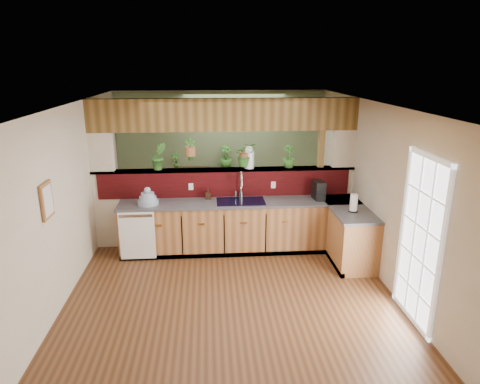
{
  "coord_description": "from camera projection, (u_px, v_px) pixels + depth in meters",
  "views": [
    {
      "loc": [
        -0.29,
        -5.95,
        3.17
      ],
      "look_at": [
        0.22,
        0.7,
        1.15
      ],
      "focal_mm": 32.0,
      "sensor_mm": 36.0,
      "label": 1
    }
  ],
  "objects": [
    {
      "name": "soap_dispenser",
      "position": [
        208.0,
        194.0,
        7.39
      ],
      "size": [
        0.09,
        0.09,
        0.2
      ],
      "primitive_type": "imported",
      "rotation": [
        0.0,
        0.0,
        0.01
      ],
      "color": "#3A2115",
      "rests_on": "countertop"
    },
    {
      "name": "navy_sink",
      "position": [
        241.0,
        206.0,
        7.32
      ],
      "size": [
        0.82,
        0.5,
        0.18
      ],
      "color": "black",
      "rests_on": "countertop"
    },
    {
      "name": "dish_stack",
      "position": [
        148.0,
        199.0,
        7.11
      ],
      "size": [
        0.35,
        0.35,
        0.3
      ],
      "color": "#8F9FB9",
      "rests_on": "countertop"
    },
    {
      "name": "paper_towel",
      "position": [
        354.0,
        203.0,
        6.76
      ],
      "size": [
        0.14,
        0.14,
        0.31
      ],
      "color": "black",
      "rests_on": "countertop"
    },
    {
      "name": "countertop",
      "position": [
        275.0,
        227.0,
        7.37
      ],
      "size": [
        4.14,
        1.52,
        0.9
      ],
      "color": "brown",
      "rests_on": "ground"
    },
    {
      "name": "ground",
      "position": [
        230.0,
        276.0,
        6.61
      ],
      "size": [
        4.6,
        7.0,
        0.01
      ],
      "primitive_type": "cube",
      "color": "#4F2E18",
      "rests_on": "ground"
    },
    {
      "name": "faucet",
      "position": [
        241.0,
        184.0,
        7.37
      ],
      "size": [
        0.22,
        0.22,
        0.5
      ],
      "color": "#B7B7B2",
      "rests_on": "countertop"
    },
    {
      "name": "ceiling",
      "position": [
        228.0,
        106.0,
        5.86
      ],
      "size": [
        4.6,
        7.0,
        0.01
      ],
      "primitive_type": "cube",
      "color": "brown",
      "rests_on": "ground"
    },
    {
      "name": "glass_jar",
      "position": [
        249.0,
        157.0,
        7.47
      ],
      "size": [
        0.17,
        0.17,
        0.39
      ],
      "color": "silver",
      "rests_on": "pass_through_ledge"
    },
    {
      "name": "ledge_plant_right",
      "position": [
        289.0,
        156.0,
        7.52
      ],
      "size": [
        0.27,
        0.27,
        0.4
      ],
      "primitive_type": "imported",
      "rotation": [
        0.0,
        0.0,
        0.24
      ],
      "color": "#2B6121",
      "rests_on": "pass_through_ledge"
    },
    {
      "name": "hanging_plant_b",
      "position": [
        245.0,
        144.0,
        7.4
      ],
      "size": [
        0.41,
        0.36,
        0.54
      ],
      "color": "brown",
      "rests_on": "header_beam"
    },
    {
      "name": "hanging_plant_a",
      "position": [
        190.0,
        142.0,
        7.32
      ],
      "size": [
        0.24,
        0.2,
        0.51
      ],
      "color": "brown",
      "rests_on": "header_beam"
    },
    {
      "name": "shelf_plant_b",
      "position": [
        226.0,
        157.0,
        9.38
      ],
      "size": [
        0.37,
        0.37,
        0.5
      ],
      "primitive_type": "imported",
      "rotation": [
        0.0,
        0.0,
        0.44
      ],
      "color": "#2B6121",
      "rests_on": "shelving_console"
    },
    {
      "name": "ledge_plant_left",
      "position": [
        159.0,
        156.0,
        7.35
      ],
      "size": [
        0.32,
        0.28,
        0.48
      ],
      "primitive_type": "imported",
      "rotation": [
        0.0,
        0.0,
        0.31
      ],
      "color": "#2B6121",
      "rests_on": "pass_through_ledge"
    },
    {
      "name": "wall_front",
      "position": [
        255.0,
        350.0,
        2.9
      ],
      "size": [
        4.6,
        0.02,
        2.6
      ],
      "primitive_type": "cube",
      "color": "beige",
      "rests_on": "ground"
    },
    {
      "name": "coffee_maker",
      "position": [
        319.0,
        191.0,
        7.37
      ],
      "size": [
        0.17,
        0.29,
        0.32
      ],
      "rotation": [
        0.0,
        0.0,
        0.11
      ],
      "color": "black",
      "rests_on": "countertop"
    },
    {
      "name": "shelf_plant_a",
      "position": [
        176.0,
        160.0,
        9.32
      ],
      "size": [
        0.21,
        0.16,
        0.37
      ],
      "primitive_type": "imported",
      "rotation": [
        0.0,
        0.0,
        -0.14
      ],
      "color": "#2B6121",
      "rests_on": "shelving_console"
    },
    {
      "name": "sage_backwall",
      "position": [
        221.0,
        150.0,
        9.56
      ],
      "size": [
        4.55,
        0.02,
        2.55
      ],
      "primitive_type": "cube",
      "color": "#566A48",
      "rests_on": "ground"
    },
    {
      "name": "shelving_console",
      "position": [
        206.0,
        187.0,
        9.54
      ],
      "size": [
        1.35,
        0.87,
        0.88
      ],
      "primitive_type": "cube",
      "rotation": [
        0.0,
        0.0,
        -0.43
      ],
      "color": "black",
      "rests_on": "ground"
    },
    {
      "name": "dishwasher",
      "position": [
        137.0,
        235.0,
        7.01
      ],
      "size": [
        0.58,
        0.03,
        0.82
      ],
      "color": "white",
      "rests_on": "ground"
    },
    {
      "name": "header_beam",
      "position": [
        224.0,
        115.0,
        7.23
      ],
      "size": [
        4.6,
        0.15,
        0.55
      ],
      "primitive_type": "cube",
      "color": "brown",
      "rests_on": "ground"
    },
    {
      "name": "wall_back",
      "position": [
        221.0,
        150.0,
        9.58
      ],
      "size": [
        4.6,
        0.02,
        2.6
      ],
      "primitive_type": "cube",
      "color": "beige",
      "rests_on": "ground"
    },
    {
      "name": "pass_through_ledge",
      "position": [
        225.0,
        170.0,
        7.5
      ],
      "size": [
        4.6,
        0.21,
        0.04
      ],
      "primitive_type": "cube",
      "color": "brown",
      "rests_on": "ground"
    },
    {
      "name": "french_door",
      "position": [
        419.0,
        243.0,
        5.23
      ],
      "size": [
        0.06,
        1.02,
        2.16
      ],
      "primitive_type": "cube",
      "color": "white",
      "rests_on": "ground"
    },
    {
      "name": "pass_through_partition",
      "position": [
        227.0,
        179.0,
        7.56
      ],
      "size": [
        4.6,
        0.21,
        2.6
      ],
      "color": "beige",
      "rests_on": "ground"
    },
    {
      "name": "wall_left",
      "position": [
        67.0,
        200.0,
        6.07
      ],
      "size": [
        0.02,
        7.0,
        2.6
      ],
      "primitive_type": "cube",
      "color": "beige",
      "rests_on": "ground"
    },
    {
      "name": "framed_print",
      "position": [
        47.0,
        201.0,
        5.24
      ],
      "size": [
        0.04,
        0.35,
        0.45
      ],
      "color": "brown",
      "rests_on": "wall_left"
    },
    {
      "name": "wall_right",
      "position": [
        382.0,
        193.0,
        6.4
      ],
      "size": [
        0.02,
        7.0,
        2.6
      ],
      "primitive_type": "cube",
      "color": "beige",
      "rests_on": "ground"
    },
    {
      "name": "floor_plant",
      "position": [
        249.0,
        199.0,
        9.19
      ],
      "size": [
        0.76,
        0.7,
        0.72
      ],
      "primitive_type": "imported",
      "rotation": [
        0.0,
        0.0,
        0.25
      ],
      "color": "#2B6121",
      "rests_on": "ground"
    }
  ]
}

